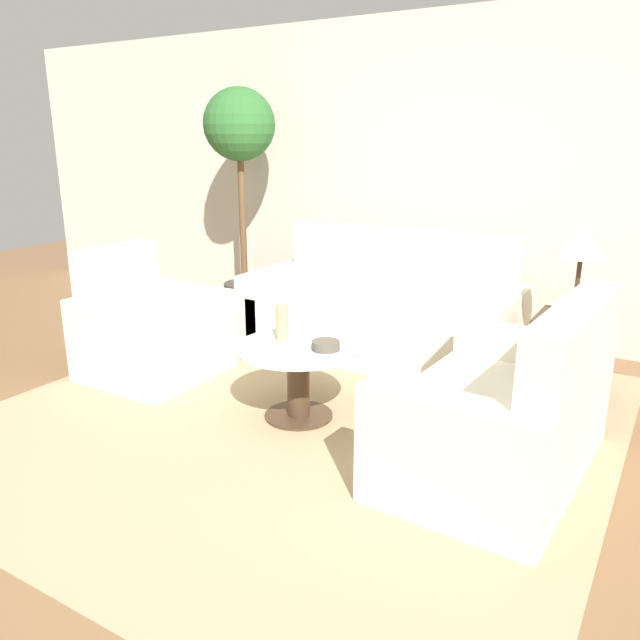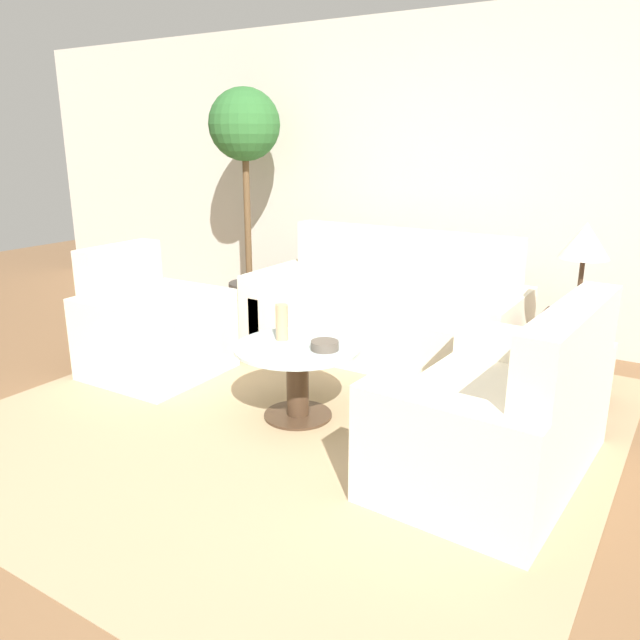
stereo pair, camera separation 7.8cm
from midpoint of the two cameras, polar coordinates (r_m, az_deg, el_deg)
name	(u,v)px [view 2 (the right image)]	position (r m, az deg, el deg)	size (l,w,h in m)	color
ground_plane	(222,484)	(3.18, -8.28, -14.63)	(14.00, 14.00, 0.00)	brown
wall_back	(457,179)	(5.37, 12.81, 12.49)	(10.00, 0.06, 2.60)	beige
rug	(298,416)	(3.83, -1.43, -8.77)	(3.52, 3.54, 0.01)	tan
sofa_main	(386,316)	(4.88, 6.51, 0.37)	(2.08, 0.88, 0.93)	beige
armchair	(150,333)	(4.59, -14.84, -1.17)	(0.83, 0.85, 0.90)	beige
loveseat	(507,422)	(3.24, 17.40, -8.89)	(0.91, 1.36, 0.92)	beige
coffee_table	(298,372)	(3.71, -1.47, -4.74)	(0.75, 0.75, 0.45)	#422D1E
side_table	(571,358)	(4.34, 22.45, -3.25)	(0.44, 0.44, 0.53)	#422D1E
table_lamp	(585,244)	(4.16, 23.56, 6.38)	(0.30, 0.30, 0.60)	#422D1E
potted_plant	(245,156)	(5.73, -6.43, 14.68)	(0.63, 0.63, 2.05)	#3D3833
vase	(282,322)	(3.74, -2.91, -0.21)	(0.08, 0.08, 0.22)	tan
bowl	(325,345)	(3.58, 1.06, -2.34)	(0.16, 0.16, 0.05)	brown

